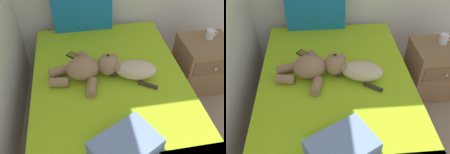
% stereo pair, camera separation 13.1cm
% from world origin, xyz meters
% --- Properties ---
extents(bed, '(1.31, 1.94, 0.52)m').
position_xyz_m(bed, '(0.82, 3.47, 0.26)').
color(bed, olive).
rests_on(bed, ground_plane).
extents(patterned_cushion, '(0.60, 0.10, 0.52)m').
position_xyz_m(patterned_cushion, '(0.68, 4.37, 0.78)').
color(patterned_cushion, '#1972AD').
rests_on(patterned_cushion, bed).
extents(cat, '(0.42, 0.32, 0.15)m').
position_xyz_m(cat, '(1.02, 3.53, 0.59)').
color(cat, '#C6B293').
rests_on(cat, bed).
extents(teddy_bear, '(0.60, 0.54, 0.20)m').
position_xyz_m(teddy_bear, '(0.67, 3.60, 0.60)').
color(teddy_bear, '#937051').
rests_on(teddy_bear, bed).
extents(cell_phone, '(0.16, 0.15, 0.01)m').
position_xyz_m(cell_phone, '(0.56, 3.89, 0.52)').
color(cell_phone, black).
rests_on(cell_phone, bed).
extents(throw_pillow, '(0.48, 0.43, 0.11)m').
position_xyz_m(throw_pillow, '(0.81, 2.85, 0.57)').
color(throw_pillow, '#728CB7').
rests_on(throw_pillow, bed).
extents(nightstand, '(0.49, 0.47, 0.55)m').
position_xyz_m(nightstand, '(1.85, 3.86, 0.27)').
color(nightstand, olive).
rests_on(nightstand, ground_plane).
extents(mug, '(0.12, 0.08, 0.09)m').
position_xyz_m(mug, '(1.89, 3.92, 0.60)').
color(mug, silver).
rests_on(mug, nightstand).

